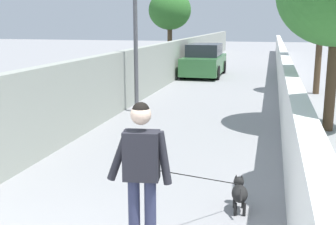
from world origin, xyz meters
TOP-DOWN VIEW (x-y plane):
  - ground_plane at (14.00, 0.00)m, footprint 80.00×80.00m
  - wall_left at (12.00, 2.39)m, footprint 48.00×0.30m
  - fence_right at (12.00, -2.39)m, footprint 48.00×0.30m
  - tree_left_far at (19.00, 3.39)m, footprint 2.23×2.23m
  - lamp_post at (8.45, 1.84)m, footprint 0.36×0.36m
  - person_skateboarder at (1.05, -0.64)m, footprint 0.27×0.72m
  - dog at (2.49, -1.59)m, footprint 1.74×1.10m
  - car_near at (17.18, 1.24)m, footprint 4.10×1.80m

SIDE VIEW (x-z plane):
  - ground_plane at x=14.00m, z-range 0.00..0.00m
  - dog at x=2.49m, z-range -0.25..0.80m
  - fence_right at x=12.00m, z-range 0.00..1.41m
  - car_near at x=17.18m, z-range -0.06..1.48m
  - wall_left at x=12.00m, z-range 0.00..1.73m
  - person_skateboarder at x=1.05m, z-range 0.23..1.91m
  - lamp_post at x=8.45m, z-range 0.82..5.37m
  - tree_left_far at x=19.00m, z-range 1.05..5.24m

